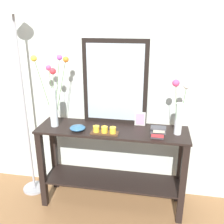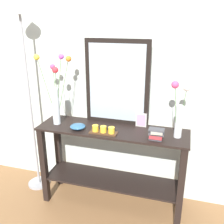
{
  "view_description": "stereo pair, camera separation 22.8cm",
  "coord_description": "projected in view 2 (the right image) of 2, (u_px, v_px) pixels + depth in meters",
  "views": [
    {
      "loc": [
        0.38,
        -2.11,
        1.77
      ],
      "look_at": [
        0.0,
        0.0,
        0.98
      ],
      "focal_mm": 41.14,
      "sensor_mm": 36.0,
      "label": 1
    },
    {
      "loc": [
        0.61,
        -2.06,
        1.77
      ],
      "look_at": [
        0.0,
        0.0,
        0.98
      ],
      "focal_mm": 41.14,
      "sensor_mm": 36.0,
      "label": 2
    }
  ],
  "objects": [
    {
      "name": "console_table",
      "position": [
        112.0,
        158.0,
        2.45
      ],
      "size": [
        1.38,
        0.38,
        0.82
      ],
      "color": "black",
      "rests_on": "ground"
    },
    {
      "name": "vase_right",
      "position": [
        179.0,
        112.0,
        2.1
      ],
      "size": [
        0.15,
        0.12,
        0.5
      ],
      "color": "silver",
      "rests_on": "console_table"
    },
    {
      "name": "candle_tray",
      "position": [
        103.0,
        130.0,
        2.25
      ],
      "size": [
        0.24,
        0.09,
        0.07
      ],
      "color": "#472D1C",
      "rests_on": "console_table"
    },
    {
      "name": "decorative_bowl",
      "position": [
        78.0,
        126.0,
        2.33
      ],
      "size": [
        0.14,
        0.14,
        0.05
      ],
      "color": "#2D5B84",
      "rests_on": "console_table"
    },
    {
      "name": "mirror_leaning",
      "position": [
        116.0,
        83.0,
        2.35
      ],
      "size": [
        0.6,
        0.03,
        0.79
      ],
      "color": "black",
      "rests_on": "console_table"
    },
    {
      "name": "floor_lamp",
      "position": [
        26.0,
        72.0,
        2.47
      ],
      "size": [
        0.24,
        0.24,
        1.9
      ],
      "color": "#9E9EA3",
      "rests_on": "ground"
    },
    {
      "name": "ground_plane",
      "position": [
        112.0,
        203.0,
        2.63
      ],
      "size": [
        7.0,
        6.0,
        0.02
      ],
      "primitive_type": "cube",
      "color": "brown"
    },
    {
      "name": "picture_frame_small",
      "position": [
        141.0,
        120.0,
        2.37
      ],
      "size": [
        0.1,
        0.01,
        0.13
      ],
      "color": "#B7B2AD",
      "rests_on": "console_table"
    },
    {
      "name": "tall_vase_left",
      "position": [
        56.0,
        94.0,
        2.37
      ],
      "size": [
        0.27,
        0.25,
        0.67
      ],
      "color": "silver",
      "rests_on": "console_table"
    },
    {
      "name": "wall_back",
      "position": [
        121.0,
        65.0,
        2.44
      ],
      "size": [
        6.4,
        0.08,
        2.7
      ],
      "primitive_type": "cube",
      "color": "beige",
      "rests_on": "ground"
    },
    {
      "name": "book_stack",
      "position": [
        156.0,
        134.0,
        2.12
      ],
      "size": [
        0.13,
        0.1,
        0.1
      ],
      "color": "#424247",
      "rests_on": "console_table"
    }
  ]
}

